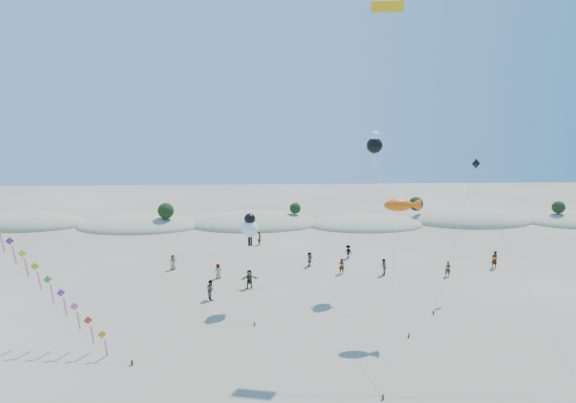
# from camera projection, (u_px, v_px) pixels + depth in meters

# --- Properties ---
(dune_ridge) EXTENTS (145.30, 11.49, 5.57)m
(dune_ridge) POSITION_uv_depth(u_px,v_px,m) (261.00, 223.00, 69.01)
(dune_ridge) COLOR gray
(dune_ridge) RESTS_ON ground
(fish_kite) EXTENTS (4.82, 10.41, 10.00)m
(fish_kite) POSITION_uv_depth(u_px,v_px,m) (402.00, 205.00, 35.99)
(fish_kite) COLOR #3F2D1E
(fish_kite) RESTS_ON ground
(cartoon_kite_low) EXTENTS (1.43, 5.38, 7.94)m
(cartoon_kite_low) POSITION_uv_depth(u_px,v_px,m) (250.00, 227.00, 40.61)
(cartoon_kite_low) COLOR #3F2D1E
(cartoon_kite_low) RESTS_ON ground
(cartoon_kite_high) EXTENTS (2.00, 12.85, 14.52)m
(cartoon_kite_high) POSITION_uv_depth(u_px,v_px,m) (375.00, 144.00, 44.68)
(cartoon_kite_high) COLOR #3F2D1E
(cartoon_kite_high) RESTS_ON ground
(parafoil_kite) EXTENTS (10.60, 13.94, 24.53)m
(parafoil_kite) POSITION_uv_depth(u_px,v_px,m) (390.00, 12.00, 35.75)
(parafoil_kite) COLOR #3F2D1E
(parafoil_kite) RESTS_ON ground
(dark_kite) EXTENTS (6.06, 6.96, 12.04)m
(dark_kite) POSITION_uv_depth(u_px,v_px,m) (464.00, 206.00, 42.63)
(dark_kite) COLOR #3F2D1E
(dark_kite) RESTS_ON ground
(beachgoers) EXTENTS (34.43, 17.45, 1.88)m
(beachgoers) POSITION_uv_depth(u_px,v_px,m) (302.00, 266.00, 48.58)
(beachgoers) COLOR slate
(beachgoers) RESTS_ON ground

